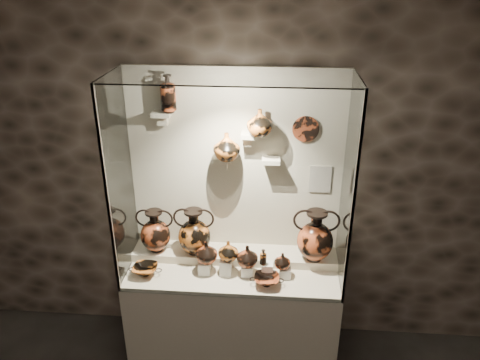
% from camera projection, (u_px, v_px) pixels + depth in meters
% --- Properties ---
extents(wall_back, '(5.00, 0.02, 3.20)m').
position_uv_depth(wall_back, '(236.00, 167.00, 3.73)').
color(wall_back, black).
rests_on(wall_back, ground).
extents(plinth, '(1.70, 0.60, 0.80)m').
position_uv_depth(plinth, '(233.00, 312.00, 3.95)').
color(plinth, '#BEB599').
rests_on(plinth, floor).
extents(front_tier, '(1.68, 0.58, 0.03)m').
position_uv_depth(front_tier, '(233.00, 272.00, 3.77)').
color(front_tier, beige).
rests_on(front_tier, plinth).
extents(rear_tier, '(1.70, 0.25, 0.10)m').
position_uv_depth(rear_tier, '(235.00, 256.00, 3.91)').
color(rear_tier, beige).
rests_on(rear_tier, plinth).
extents(back_panel, '(1.70, 0.03, 1.60)m').
position_uv_depth(back_panel, '(236.00, 167.00, 3.72)').
color(back_panel, '#BEB599').
rests_on(back_panel, plinth).
extents(glass_front, '(1.70, 0.01, 1.60)m').
position_uv_depth(glass_front, '(228.00, 203.00, 3.17)').
color(glass_front, white).
rests_on(glass_front, plinth).
extents(glass_left, '(0.01, 0.60, 1.60)m').
position_uv_depth(glass_left, '(120.00, 180.00, 3.50)').
color(glass_left, white).
rests_on(glass_left, plinth).
extents(glass_right, '(0.01, 0.60, 1.60)m').
position_uv_depth(glass_right, '(348.00, 188.00, 3.38)').
color(glass_right, white).
rests_on(glass_right, plinth).
extents(glass_top, '(1.70, 0.60, 0.01)m').
position_uv_depth(glass_top, '(231.00, 76.00, 3.10)').
color(glass_top, white).
rests_on(glass_top, back_panel).
extents(frame_post_left, '(0.02, 0.02, 1.60)m').
position_uv_depth(frame_post_left, '(107.00, 198.00, 3.24)').
color(frame_post_left, gray).
rests_on(frame_post_left, plinth).
extents(frame_post_right, '(0.02, 0.02, 1.60)m').
position_uv_depth(frame_post_right, '(353.00, 207.00, 3.12)').
color(frame_post_right, gray).
rests_on(frame_post_right, plinth).
extents(pedestal_a, '(0.09, 0.09, 0.10)m').
position_uv_depth(pedestal_a, '(204.00, 268.00, 3.71)').
color(pedestal_a, silver).
rests_on(pedestal_a, front_tier).
extents(pedestal_b, '(0.09, 0.09, 0.13)m').
position_uv_depth(pedestal_b, '(226.00, 267.00, 3.69)').
color(pedestal_b, silver).
rests_on(pedestal_b, front_tier).
extents(pedestal_c, '(0.09, 0.09, 0.09)m').
position_uv_depth(pedestal_c, '(247.00, 270.00, 3.69)').
color(pedestal_c, silver).
rests_on(pedestal_c, front_tier).
extents(pedestal_d, '(0.09, 0.09, 0.12)m').
position_uv_depth(pedestal_d, '(267.00, 269.00, 3.67)').
color(pedestal_d, silver).
rests_on(pedestal_d, front_tier).
extents(pedestal_e, '(0.09, 0.09, 0.08)m').
position_uv_depth(pedestal_e, '(285.00, 272.00, 3.67)').
color(pedestal_e, silver).
rests_on(pedestal_e, front_tier).
extents(bracket_ul, '(0.14, 0.12, 0.04)m').
position_uv_depth(bracket_ul, '(162.00, 114.00, 3.51)').
color(bracket_ul, '#BEB599').
rests_on(bracket_ul, back_panel).
extents(bracket_ca, '(0.14, 0.12, 0.04)m').
position_uv_depth(bracket_ca, '(222.00, 159.00, 3.62)').
color(bracket_ca, '#BEB599').
rests_on(bracket_ca, back_panel).
extents(bracket_cb, '(0.10, 0.12, 0.04)m').
position_uv_depth(bracket_cb, '(248.00, 135.00, 3.52)').
color(bracket_cb, '#BEB599').
rests_on(bracket_cb, back_panel).
extents(bracket_cc, '(0.14, 0.12, 0.04)m').
position_uv_depth(bracket_cc, '(271.00, 160.00, 3.59)').
color(bracket_cc, '#BEB599').
rests_on(bracket_cc, back_panel).
extents(amphora_left, '(0.39, 0.39, 0.37)m').
position_uv_depth(amphora_left, '(155.00, 231.00, 3.83)').
color(amphora_left, '#AC4521').
rests_on(amphora_left, rear_tier).
extents(amphora_mid, '(0.34, 0.34, 0.40)m').
position_uv_depth(amphora_mid, '(194.00, 232.00, 3.79)').
color(amphora_mid, '#C16422').
rests_on(amphora_mid, rear_tier).
extents(amphora_right, '(0.41, 0.41, 0.44)m').
position_uv_depth(amphora_right, '(315.00, 236.00, 3.70)').
color(amphora_right, '#AC4521').
rests_on(amphora_right, rear_tier).
extents(jug_a, '(0.19, 0.19, 0.18)m').
position_uv_depth(jug_a, '(206.00, 252.00, 3.66)').
color(jug_a, '#AC4521').
rests_on(jug_a, pedestal_a).
extents(jug_b, '(0.18, 0.18, 0.17)m').
position_uv_depth(jug_b, '(228.00, 251.00, 3.64)').
color(jug_b, '#C16422').
rests_on(jug_b, pedestal_b).
extents(jug_c, '(0.19, 0.19, 0.18)m').
position_uv_depth(jug_c, '(247.00, 256.00, 3.64)').
color(jug_c, '#AC4521').
rests_on(jug_c, pedestal_c).
extents(jug_e, '(0.16, 0.16, 0.13)m').
position_uv_depth(jug_e, '(282.00, 261.00, 3.63)').
color(jug_e, '#AC4521').
rests_on(jug_e, pedestal_e).
extents(lekythos_small, '(0.07, 0.07, 0.15)m').
position_uv_depth(lekythos_small, '(263.00, 256.00, 3.61)').
color(lekythos_small, '#C16422').
rests_on(lekythos_small, pedestal_d).
extents(kylix_left, '(0.27, 0.23, 0.10)m').
position_uv_depth(kylix_left, '(145.00, 269.00, 3.69)').
color(kylix_left, '#C16422').
rests_on(kylix_left, front_tier).
extents(kylix_right, '(0.27, 0.24, 0.10)m').
position_uv_depth(kylix_right, '(267.00, 280.00, 3.57)').
color(kylix_right, '#AC4521').
rests_on(kylix_right, front_tier).
extents(lekythos_tall, '(0.15, 0.15, 0.31)m').
position_uv_depth(lekythos_tall, '(168.00, 92.00, 3.42)').
color(lekythos_tall, '#AC4521').
rests_on(lekythos_tall, bracket_ul).
extents(ovoid_vase_a, '(0.21, 0.21, 0.21)m').
position_uv_depth(ovoid_vase_a, '(227.00, 146.00, 3.52)').
color(ovoid_vase_a, '#C16422').
rests_on(ovoid_vase_a, bracket_ca).
extents(ovoid_vase_b, '(0.23, 0.23, 0.20)m').
position_uv_depth(ovoid_vase_b, '(260.00, 122.00, 3.43)').
color(ovoid_vase_b, '#C16422').
rests_on(ovoid_vase_b, bracket_cb).
extents(wall_plate, '(0.20, 0.02, 0.20)m').
position_uv_depth(wall_plate, '(306.00, 129.00, 3.52)').
color(wall_plate, '#90381C').
rests_on(wall_plate, back_panel).
extents(info_placard, '(0.17, 0.01, 0.23)m').
position_uv_depth(info_placard, '(320.00, 179.00, 3.69)').
color(info_placard, beige).
rests_on(info_placard, back_panel).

